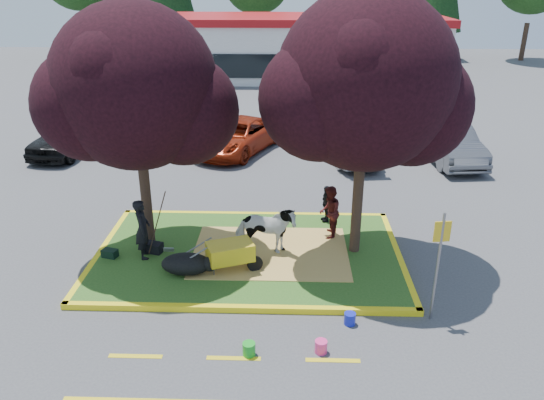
{
  "coord_description": "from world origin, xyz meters",
  "views": [
    {
      "loc": [
        1.05,
        -12.75,
        7.13
      ],
      "look_at": [
        0.63,
        0.5,
        1.49
      ],
      "focal_mm": 35.0,
      "sensor_mm": 36.0,
      "label": 1
    }
  ],
  "objects_px": {
    "calf": "(186,264)",
    "bucket_blue": "(350,319)",
    "bucket_green": "(249,349)",
    "bucket_pink": "(321,347)",
    "car_silver": "(136,136)",
    "sign_post": "(439,255)",
    "cow": "(265,231)",
    "car_black": "(69,135)",
    "wheelbarrow": "(231,252)",
    "handler": "(142,229)"
  },
  "relations": [
    {
      "from": "wheelbarrow",
      "to": "bucket_green",
      "type": "height_order",
      "value": "wheelbarrow"
    },
    {
      "from": "cow",
      "to": "handler",
      "type": "xyz_separation_m",
      "value": [
        -3.23,
        -0.27,
        0.13
      ]
    },
    {
      "from": "car_silver",
      "to": "car_black",
      "type": "bearing_deg",
      "value": -11.49
    },
    {
      "from": "calf",
      "to": "wheelbarrow",
      "type": "bearing_deg",
      "value": -2.75
    },
    {
      "from": "bucket_green",
      "to": "bucket_pink",
      "type": "relative_size",
      "value": 1.02
    },
    {
      "from": "cow",
      "to": "bucket_pink",
      "type": "xyz_separation_m",
      "value": [
        1.3,
        -3.87,
        -0.7
      ]
    },
    {
      "from": "cow",
      "to": "handler",
      "type": "relative_size",
      "value": 0.99
    },
    {
      "from": "calf",
      "to": "sign_post",
      "type": "height_order",
      "value": "sign_post"
    },
    {
      "from": "bucket_green",
      "to": "bucket_blue",
      "type": "distance_m",
      "value": 2.42
    },
    {
      "from": "bucket_green",
      "to": "bucket_pink",
      "type": "height_order",
      "value": "bucket_green"
    },
    {
      "from": "bucket_blue",
      "to": "car_silver",
      "type": "relative_size",
      "value": 0.07
    },
    {
      "from": "calf",
      "to": "bucket_blue",
      "type": "height_order",
      "value": "calf"
    },
    {
      "from": "cow",
      "to": "car_silver",
      "type": "height_order",
      "value": "cow"
    },
    {
      "from": "car_silver",
      "to": "handler",
      "type": "bearing_deg",
      "value": 87.66
    },
    {
      "from": "bucket_green",
      "to": "bucket_blue",
      "type": "xyz_separation_m",
      "value": [
        2.15,
        1.1,
        -0.0
      ]
    },
    {
      "from": "handler",
      "to": "wheelbarrow",
      "type": "xyz_separation_m",
      "value": [
        2.39,
        -0.65,
        -0.29
      ]
    },
    {
      "from": "handler",
      "to": "bucket_blue",
      "type": "xyz_separation_m",
      "value": [
        5.22,
        -2.62,
        -0.84
      ]
    },
    {
      "from": "bucket_green",
      "to": "car_silver",
      "type": "xyz_separation_m",
      "value": [
        -5.9,
        13.49,
        0.49
      ]
    },
    {
      "from": "cow",
      "to": "wheelbarrow",
      "type": "bearing_deg",
      "value": 137.28
    },
    {
      "from": "car_black",
      "to": "car_silver",
      "type": "xyz_separation_m",
      "value": [
        2.83,
        0.35,
        -0.16
      ]
    },
    {
      "from": "sign_post",
      "to": "bucket_green",
      "type": "height_order",
      "value": "sign_post"
    },
    {
      "from": "handler",
      "to": "bucket_green",
      "type": "bearing_deg",
      "value": -151.84
    },
    {
      "from": "handler",
      "to": "wheelbarrow",
      "type": "bearing_deg",
      "value": -116.51
    },
    {
      "from": "car_black",
      "to": "bucket_green",
      "type": "bearing_deg",
      "value": -48.6
    },
    {
      "from": "cow",
      "to": "bucket_green",
      "type": "bearing_deg",
      "value": 177.05
    },
    {
      "from": "bucket_blue",
      "to": "car_silver",
      "type": "xyz_separation_m",
      "value": [
        -8.06,
        12.38,
        0.5
      ]
    },
    {
      "from": "bucket_pink",
      "to": "car_silver",
      "type": "bearing_deg",
      "value": 118.87
    },
    {
      "from": "handler",
      "to": "bucket_green",
      "type": "xyz_separation_m",
      "value": [
        3.06,
        -3.72,
        -0.83
      ]
    },
    {
      "from": "cow",
      "to": "bucket_green",
      "type": "height_order",
      "value": "cow"
    },
    {
      "from": "calf",
      "to": "car_silver",
      "type": "xyz_separation_m",
      "value": [
        -4.11,
        10.6,
        0.21
      ]
    },
    {
      "from": "car_silver",
      "to": "bucket_green",
      "type": "bearing_deg",
      "value": 95.09
    },
    {
      "from": "cow",
      "to": "calf",
      "type": "distance_m",
      "value": 2.28
    },
    {
      "from": "bucket_blue",
      "to": "car_black",
      "type": "bearing_deg",
      "value": 132.13
    },
    {
      "from": "calf",
      "to": "bucket_blue",
      "type": "relative_size",
      "value": 4.57
    },
    {
      "from": "sign_post",
      "to": "bucket_pink",
      "type": "bearing_deg",
      "value": -161.88
    },
    {
      "from": "sign_post",
      "to": "car_black",
      "type": "bearing_deg",
      "value": 129.09
    },
    {
      "from": "bucket_green",
      "to": "car_black",
      "type": "distance_m",
      "value": 15.79
    },
    {
      "from": "handler",
      "to": "bucket_blue",
      "type": "height_order",
      "value": "handler"
    },
    {
      "from": "wheelbarrow",
      "to": "bucket_pink",
      "type": "distance_m",
      "value": 3.68
    },
    {
      "from": "bucket_green",
      "to": "car_black",
      "type": "relative_size",
      "value": 0.06
    },
    {
      "from": "bucket_green",
      "to": "car_black",
      "type": "xyz_separation_m",
      "value": [
        -8.73,
        13.14,
        0.65
      ]
    },
    {
      "from": "bucket_blue",
      "to": "car_black",
      "type": "distance_m",
      "value": 16.24
    },
    {
      "from": "calf",
      "to": "bucket_blue",
      "type": "bearing_deg",
      "value": -36.48
    },
    {
      "from": "calf",
      "to": "sign_post",
      "type": "xyz_separation_m",
      "value": [
        5.79,
        -1.51,
        1.19
      ]
    },
    {
      "from": "car_black",
      "to": "car_silver",
      "type": "distance_m",
      "value": 2.86
    },
    {
      "from": "calf",
      "to": "bucket_pink",
      "type": "relative_size",
      "value": 4.55
    },
    {
      "from": "handler",
      "to": "bucket_blue",
      "type": "relative_size",
      "value": 5.98
    },
    {
      "from": "handler",
      "to": "car_black",
      "type": "distance_m",
      "value": 10.99
    },
    {
      "from": "car_silver",
      "to": "wheelbarrow",
      "type": "bearing_deg",
      "value": 98.12
    },
    {
      "from": "wheelbarrow",
      "to": "sign_post",
      "type": "distance_m",
      "value": 5.05
    }
  ]
}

